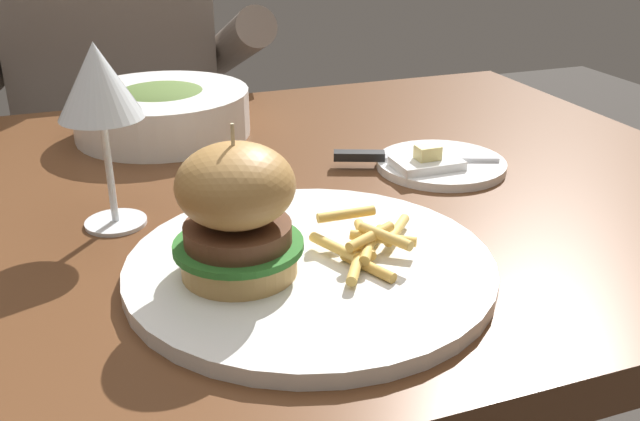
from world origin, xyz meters
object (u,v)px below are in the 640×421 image
object	(u,v)px
burger_sandwich	(237,211)
wine_glass	(98,86)
bread_plate	(441,164)
diner_person	(122,155)
table_knife	(400,157)
butter_dish	(427,166)
main_plate	(310,267)
soup_bowl	(162,111)

from	to	relation	value
burger_sandwich	wine_glass	distance (m)	0.19
burger_sandwich	bread_plate	world-z (taller)	burger_sandwich
burger_sandwich	diner_person	distance (m)	0.91
table_knife	butter_dish	bearing A→B (deg)	-60.39
main_plate	table_knife	xyz separation A→B (m)	(0.18, 0.20, 0.01)
burger_sandwich	butter_dish	xyz separation A→B (m)	(0.26, 0.17, -0.06)
burger_sandwich	diner_person	size ratio (longest dim) A/B	0.11
burger_sandwich	wine_glass	bearing A→B (deg)	117.88
soup_bowl	wine_glass	bearing A→B (deg)	-108.41
wine_glass	diner_person	distance (m)	0.78
wine_glass	bread_plate	size ratio (longest dim) A/B	1.18
main_plate	soup_bowl	distance (m)	0.43
butter_dish	soup_bowl	xyz separation A→B (m)	(-0.26, 0.26, 0.02)
bread_plate	diner_person	bearing A→B (deg)	114.85
table_knife	wine_glass	bearing A→B (deg)	-172.41
wine_glass	soup_bowl	distance (m)	0.30
bread_plate	burger_sandwich	bearing A→B (deg)	-147.34
table_knife	soup_bowl	size ratio (longest dim) A/B	0.81
butter_dish	soup_bowl	bearing A→B (deg)	135.29
burger_sandwich	diner_person	bearing A→B (deg)	91.70
soup_bowl	diner_person	world-z (taller)	diner_person
butter_dish	wine_glass	bearing A→B (deg)	-178.15
bread_plate	butter_dish	world-z (taller)	butter_dish
main_plate	wine_glass	world-z (taller)	wine_glass
burger_sandwich	table_knife	world-z (taller)	burger_sandwich
main_plate	diner_person	xyz separation A→B (m)	(-0.09, 0.87, -0.18)
diner_person	wine_glass	bearing A→B (deg)	-94.75
wine_glass	bread_plate	xyz separation A→B (m)	(0.38, 0.03, -0.13)
main_plate	butter_dish	size ratio (longest dim) A/B	4.13
soup_bowl	diner_person	xyz separation A→B (m)	(-0.03, 0.44, -0.21)
bread_plate	soup_bowl	xyz separation A→B (m)	(-0.29, 0.24, 0.03)
burger_sandwich	butter_dish	bearing A→B (deg)	33.05
burger_sandwich	butter_dish	size ratio (longest dim) A/B	1.67
burger_sandwich	bread_plate	bearing A→B (deg)	32.66
bread_plate	butter_dish	bearing A→B (deg)	-151.29
burger_sandwich	butter_dish	distance (m)	0.32
wine_glass	butter_dish	size ratio (longest dim) A/B	2.35
bread_plate	soup_bowl	world-z (taller)	soup_bowl
butter_dish	table_knife	bearing A→B (deg)	119.61
table_knife	diner_person	bearing A→B (deg)	112.15
burger_sandwich	soup_bowl	bearing A→B (deg)	89.41
main_plate	table_knife	size ratio (longest dim) A/B	1.69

